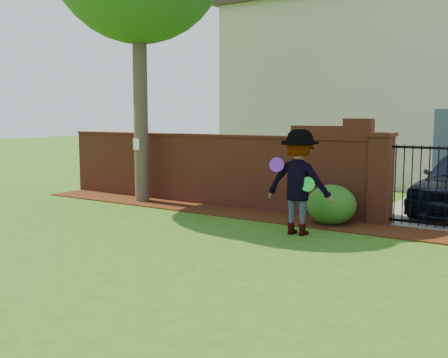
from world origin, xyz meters
The scene contains 11 objects.
ground centered at (0.00, 0.00, -0.01)m, with size 80.00×80.00×0.01m, color #295314.
mulch_bed centered at (-0.95, 3.34, 0.01)m, with size 11.10×1.08×0.03m, color #331609.
brick_wall centered at (-2.01, 4.00, 0.93)m, with size 8.70×0.31×2.16m.
pillar_left centered at (2.40, 4.00, 0.96)m, with size 0.50×0.50×1.88m.
iron_gate centered at (3.50, 4.00, 0.85)m, with size 1.78×0.03×1.60m.
house centered at (1.00, 12.00, 3.16)m, with size 12.40×6.40×6.30m.
paper_notice centered at (-3.60, 3.21, 1.50)m, with size 0.20×0.01×0.28m, color white.
shrub_left centered at (1.61, 3.36, 0.41)m, with size 1.01×1.01×0.83m, color #195519.
man centered at (1.42, 2.18, 0.98)m, with size 1.27×0.73×1.97m, color gray.
frisbee_purple centered at (1.11, 1.91, 1.32)m, with size 0.27×0.27×0.03m, color purple.
frisbee_green centered at (1.67, 2.07, 0.98)m, with size 0.27×0.27×0.02m, color green.
Camera 1 is at (5.72, -6.75, 2.23)m, focal length 42.70 mm.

